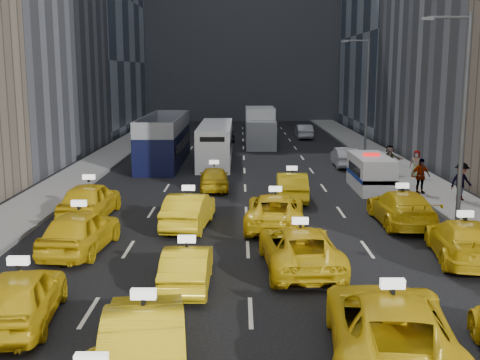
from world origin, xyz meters
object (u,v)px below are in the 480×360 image
object	(u,v)px
city_bus	(216,144)
double_decker	(164,140)
nypd_van	(371,173)
box_truck	(260,128)

from	to	relation	value
city_bus	double_decker	bearing A→B (deg)	-167.27
nypd_van	double_decker	bearing A→B (deg)	145.14
city_bus	box_truck	world-z (taller)	box_truck
double_decker	city_bus	world-z (taller)	double_decker
nypd_van	box_truck	size ratio (longest dim) A/B	0.66
city_bus	nypd_van	bearing A→B (deg)	-43.99
nypd_van	box_truck	world-z (taller)	box_truck
double_decker	city_bus	distance (m)	3.72
city_bus	box_truck	size ratio (longest dim) A/B	1.47
nypd_van	box_truck	xyz separation A→B (m)	(-5.56, 19.73, 0.72)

